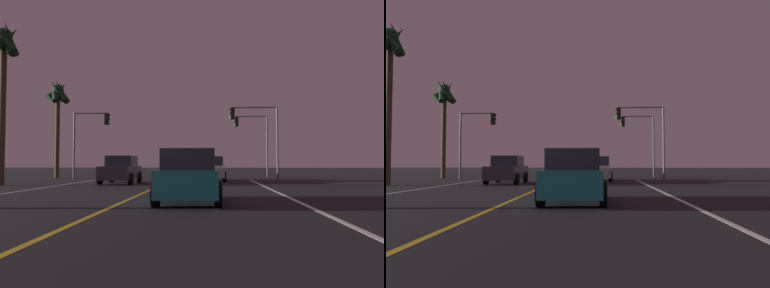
{
  "view_description": "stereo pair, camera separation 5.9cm",
  "coord_description": "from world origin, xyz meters",
  "views": [
    {
      "loc": [
        2.89,
        0.45,
        1.28
      ],
      "look_at": [
        1.66,
        24.41,
        2.41
      ],
      "focal_mm": 36.78,
      "sensor_mm": 36.0,
      "label": 1
    },
    {
      "loc": [
        2.95,
        0.45,
        1.28
      ],
      "look_at": [
        1.66,
        24.41,
        2.41
      ],
      "focal_mm": 36.78,
      "sensor_mm": 36.0,
      "label": 2
    }
  ],
  "objects": [
    {
      "name": "car_lead_same_lane",
      "position": [
        2.16,
        13.01,
        0.82
      ],
      "size": [
        2.02,
        4.3,
        1.7
      ],
      "rotation": [
        0.0,
        0.0,
        1.57
      ],
      "color": "black",
      "rests_on": "ground"
    },
    {
      "name": "car_oncoming",
      "position": [
        -2.69,
        24.33,
        0.82
      ],
      "size": [
        2.02,
        4.3,
        1.7
      ],
      "rotation": [
        0.0,
        0.0,
        -1.57
      ],
      "color": "black",
      "rests_on": "ground"
    },
    {
      "name": "lane_edge_right",
      "position": [
        5.69,
        11.94,
        0.0
      ],
      "size": [
        0.16,
        35.88,
        0.01
      ],
      "primitive_type": "cube",
      "color": "silver",
      "rests_on": "ground"
    },
    {
      "name": "lane_center_divider",
      "position": [
        0.0,
        11.94,
        0.0
      ],
      "size": [
        0.16,
        35.88,
        0.01
      ],
      "primitive_type": "cube",
      "color": "gold",
      "rests_on": "ground"
    },
    {
      "name": "palm_tree_left_mid",
      "position": [
        -8.87,
        21.77,
        7.38
      ],
      "size": [
        1.79,
        2.06,
        9.26
      ],
      "color": "#473826",
      "rests_on": "ground"
    },
    {
      "name": "traffic_light_near_left",
      "position": [
        -6.45,
        30.38,
        3.83
      ],
      "size": [
        2.89,
        0.36,
        5.16
      ],
      "color": "#4C4C51",
      "rests_on": "ground"
    },
    {
      "name": "car_ahead_far",
      "position": [
        2.81,
        27.98,
        0.82
      ],
      "size": [
        2.02,
        4.3,
        1.7
      ],
      "rotation": [
        0.0,
        0.0,
        1.57
      ],
      "color": "black",
      "rests_on": "ground"
    },
    {
      "name": "traffic_light_far_right",
      "position": [
        6.42,
        35.88,
        4.06
      ],
      "size": [
        3.03,
        0.36,
        5.48
      ],
      "rotation": [
        0.0,
        0.0,
        3.14
      ],
      "color": "#4C4C51",
      "rests_on": "ground"
    },
    {
      "name": "traffic_light_near_right",
      "position": [
        6.09,
        30.38,
        4.13
      ],
      "size": [
        3.69,
        0.36,
        5.53
      ],
      "rotation": [
        0.0,
        0.0,
        3.14
      ],
      "color": "#4C4C51",
      "rests_on": "ground"
    },
    {
      "name": "palm_tree_left_far",
      "position": [
        -9.86,
        32.13,
        6.5
      ],
      "size": [
        1.9,
        2.21,
        8.22
      ],
      "color": "#473826",
      "rests_on": "ground"
    }
  ]
}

